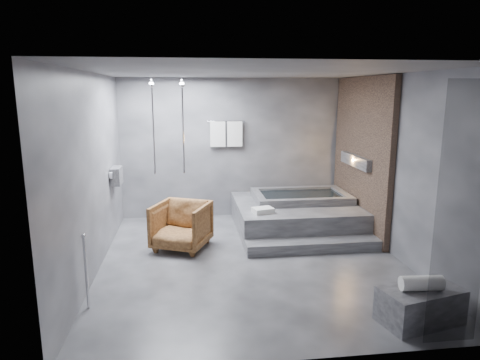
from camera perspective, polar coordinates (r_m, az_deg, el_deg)
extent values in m
plane|color=#313134|center=(6.65, 1.54, -10.68)|extent=(5.00, 5.00, 0.00)
cube|color=#525254|center=(6.15, 1.69, 14.20)|extent=(4.50, 5.00, 0.04)
cube|color=#3C3C41|center=(8.70, -0.90, 4.25)|extent=(4.50, 0.04, 2.80)
cube|color=#3C3C41|center=(3.87, 7.29, -5.45)|extent=(4.50, 0.04, 2.80)
cube|color=#3C3C41|center=(6.32, -19.01, 0.73)|extent=(0.04, 5.00, 2.80)
cube|color=#3C3C41|center=(6.95, 20.27, 1.61)|extent=(0.04, 5.00, 2.80)
cube|color=#83634D|center=(8.05, 15.84, 3.18)|extent=(0.10, 2.40, 2.78)
cube|color=#FF9938|center=(8.03, 15.27, 2.48)|extent=(0.14, 1.20, 0.20)
cube|color=gray|center=(7.71, -16.14, 0.54)|extent=(0.16, 0.42, 0.30)
imported|color=beige|center=(7.62, -16.16, 0.07)|extent=(0.08, 0.08, 0.21)
imported|color=beige|center=(7.82, -15.93, 0.16)|extent=(0.07, 0.07, 0.15)
cylinder|color=silver|center=(8.15, -7.62, 7.17)|extent=(0.04, 0.04, 1.80)
cylinder|color=silver|center=(8.17, -11.51, 7.05)|extent=(0.04, 0.04, 1.80)
cylinder|color=silver|center=(8.57, -1.88, 7.82)|extent=(0.75, 0.02, 0.02)
cube|color=white|center=(8.56, -2.99, 6.13)|extent=(0.30, 0.06, 0.50)
cube|color=white|center=(8.59, -0.72, 6.16)|extent=(0.30, 0.06, 0.50)
cylinder|color=silver|center=(5.44, -19.84, -11.56)|extent=(0.04, 0.04, 0.90)
cube|color=black|center=(4.61, 27.46, -4.53)|extent=(0.55, 0.01, 2.60)
cube|color=#363639|center=(8.11, 7.37, -4.72)|extent=(2.20, 2.00, 0.50)
cube|color=#363639|center=(7.08, 9.73, -8.63)|extent=(2.20, 0.36, 0.18)
cube|color=#363638|center=(5.35, 22.89, -15.13)|extent=(0.98, 0.68, 0.40)
imported|color=#452711|center=(7.08, -7.83, -6.04)|extent=(1.09, 1.10, 0.77)
cylinder|color=white|center=(5.19, 23.05, -12.54)|extent=(0.47, 0.20, 0.17)
cube|color=silver|center=(7.32, 3.07, -4.06)|extent=(0.39, 0.32, 0.09)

